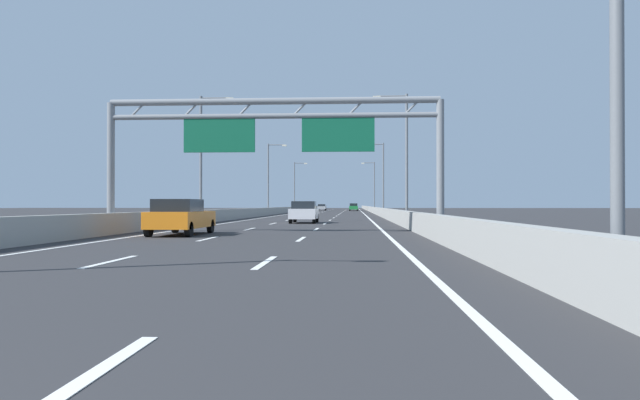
% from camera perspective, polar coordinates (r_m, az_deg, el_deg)
% --- Properties ---
extents(ground_plane, '(260.00, 260.00, 0.00)m').
position_cam_1_polar(ground_plane, '(100.76, 1.18, -1.20)').
color(ground_plane, '#2D2D30').
extents(lane_dash_left_1, '(0.16, 3.00, 0.01)m').
position_cam_1_polar(lane_dash_left_1, '(14.39, -19.76, -5.68)').
color(lane_dash_left_1, white).
rests_on(lane_dash_left_1, ground_plane).
extents(lane_dash_left_2, '(0.16, 3.00, 0.01)m').
position_cam_1_polar(lane_dash_left_2, '(22.92, -10.88, -3.74)').
color(lane_dash_left_2, white).
rests_on(lane_dash_left_2, ground_plane).
extents(lane_dash_left_3, '(0.16, 3.00, 0.01)m').
position_cam_1_polar(lane_dash_left_3, '(31.71, -6.87, -2.83)').
color(lane_dash_left_3, white).
rests_on(lane_dash_left_3, ground_plane).
extents(lane_dash_left_4, '(0.16, 3.00, 0.01)m').
position_cam_1_polar(lane_dash_left_4, '(40.59, -4.62, -2.31)').
color(lane_dash_left_4, white).
rests_on(lane_dash_left_4, ground_plane).
extents(lane_dash_left_5, '(0.16, 3.00, 0.01)m').
position_cam_1_polar(lane_dash_left_5, '(49.52, -3.17, -1.98)').
color(lane_dash_left_5, white).
rests_on(lane_dash_left_5, ground_plane).
extents(lane_dash_left_6, '(0.16, 3.00, 0.01)m').
position_cam_1_polar(lane_dash_left_6, '(58.47, -2.17, -1.74)').
color(lane_dash_left_6, white).
rests_on(lane_dash_left_6, ground_plane).
extents(lane_dash_left_7, '(0.16, 3.00, 0.01)m').
position_cam_1_polar(lane_dash_left_7, '(67.43, -1.43, -1.57)').
color(lane_dash_left_7, white).
rests_on(lane_dash_left_7, ground_plane).
extents(lane_dash_left_8, '(0.16, 3.00, 0.01)m').
position_cam_1_polar(lane_dash_left_8, '(76.40, -0.87, -1.44)').
color(lane_dash_left_8, white).
rests_on(lane_dash_left_8, ground_plane).
extents(lane_dash_left_9, '(0.16, 3.00, 0.01)m').
position_cam_1_polar(lane_dash_left_9, '(85.38, -0.43, -1.34)').
color(lane_dash_left_9, white).
rests_on(lane_dash_left_9, ground_plane).
extents(lane_dash_left_10, '(0.16, 3.00, 0.01)m').
position_cam_1_polar(lane_dash_left_10, '(94.36, -0.07, -1.25)').
color(lane_dash_left_10, white).
rests_on(lane_dash_left_10, ground_plane).
extents(lane_dash_left_11, '(0.16, 3.00, 0.01)m').
position_cam_1_polar(lane_dash_left_11, '(103.34, 0.23, -1.18)').
color(lane_dash_left_11, white).
rests_on(lane_dash_left_11, ground_plane).
extents(lane_dash_left_12, '(0.16, 3.00, 0.01)m').
position_cam_1_polar(lane_dash_left_12, '(112.33, 0.48, -1.12)').
color(lane_dash_left_12, white).
rests_on(lane_dash_left_12, ground_plane).
extents(lane_dash_left_13, '(0.16, 3.00, 0.01)m').
position_cam_1_polar(lane_dash_left_13, '(121.32, 0.69, -1.07)').
color(lane_dash_left_13, white).
rests_on(lane_dash_left_13, ground_plane).
extents(lane_dash_left_14, '(0.16, 3.00, 0.01)m').
position_cam_1_polar(lane_dash_left_14, '(130.31, 0.88, -1.03)').
color(lane_dash_left_14, white).
rests_on(lane_dash_left_14, ground_plane).
extents(lane_dash_left_15, '(0.16, 3.00, 0.01)m').
position_cam_1_polar(lane_dash_left_15, '(139.30, 1.04, -0.99)').
color(lane_dash_left_15, white).
rests_on(lane_dash_left_15, ground_plane).
extents(lane_dash_left_16, '(0.16, 3.00, 0.01)m').
position_cam_1_polar(lane_dash_left_16, '(148.29, 1.18, -0.96)').
color(lane_dash_left_16, white).
rests_on(lane_dash_left_16, ground_plane).
extents(lane_dash_left_17, '(0.16, 3.00, 0.01)m').
position_cam_1_polar(lane_dash_left_17, '(157.29, 1.30, -0.93)').
color(lane_dash_left_17, white).
rests_on(lane_dash_left_17, ground_plane).
extents(lane_dash_right_0, '(0.16, 3.00, 0.01)m').
position_cam_1_polar(lane_dash_right_0, '(4.83, -22.51, -16.26)').
color(lane_dash_right_0, white).
rests_on(lane_dash_right_0, ground_plane).
extents(lane_dash_right_1, '(0.16, 3.00, 0.01)m').
position_cam_1_polar(lane_dash_right_1, '(13.40, -5.37, -6.09)').
color(lane_dash_right_1, white).
rests_on(lane_dash_right_1, ground_plane).
extents(lane_dash_right_2, '(0.16, 3.00, 0.01)m').
position_cam_1_polar(lane_dash_right_2, '(22.31, -1.86, -3.84)').
color(lane_dash_right_2, white).
rests_on(lane_dash_right_2, ground_plane).
extents(lane_dash_right_3, '(0.16, 3.00, 0.01)m').
position_cam_1_polar(lane_dash_right_3, '(31.27, -0.36, -2.87)').
color(lane_dash_right_3, white).
rests_on(lane_dash_right_3, ground_plane).
extents(lane_dash_right_4, '(0.16, 3.00, 0.01)m').
position_cam_1_polar(lane_dash_right_4, '(40.25, 0.47, -2.33)').
color(lane_dash_right_4, white).
rests_on(lane_dash_right_4, ground_plane).
extents(lane_dash_right_5, '(0.16, 3.00, 0.01)m').
position_cam_1_polar(lane_dash_right_5, '(49.24, 1.00, -1.99)').
color(lane_dash_right_5, white).
rests_on(lane_dash_right_5, ground_plane).
extents(lane_dash_right_6, '(0.16, 3.00, 0.01)m').
position_cam_1_polar(lane_dash_right_6, '(58.23, 1.36, -1.75)').
color(lane_dash_right_6, white).
rests_on(lane_dash_right_6, ground_plane).
extents(lane_dash_right_7, '(0.16, 3.00, 0.01)m').
position_cam_1_polar(lane_dash_right_7, '(67.22, 1.63, -1.58)').
color(lane_dash_right_7, white).
rests_on(lane_dash_right_7, ground_plane).
extents(lane_dash_right_8, '(0.16, 3.00, 0.01)m').
position_cam_1_polar(lane_dash_right_8, '(76.22, 1.83, -1.44)').
color(lane_dash_right_8, white).
rests_on(lane_dash_right_8, ground_plane).
extents(lane_dash_right_9, '(0.16, 3.00, 0.01)m').
position_cam_1_polar(lane_dash_right_9, '(85.21, 1.99, -1.34)').
color(lane_dash_right_9, white).
rests_on(lane_dash_right_9, ground_plane).
extents(lane_dash_right_10, '(0.16, 3.00, 0.01)m').
position_cam_1_polar(lane_dash_right_10, '(94.21, 2.12, -1.25)').
color(lane_dash_right_10, white).
rests_on(lane_dash_right_10, ground_plane).
extents(lane_dash_right_11, '(0.16, 3.00, 0.01)m').
position_cam_1_polar(lane_dash_right_11, '(103.21, 2.23, -1.18)').
color(lane_dash_right_11, white).
rests_on(lane_dash_right_11, ground_plane).
extents(lane_dash_right_12, '(0.16, 3.00, 0.01)m').
position_cam_1_polar(lane_dash_right_12, '(112.21, 2.32, -1.12)').
color(lane_dash_right_12, white).
rests_on(lane_dash_right_12, ground_plane).
extents(lane_dash_right_13, '(0.16, 3.00, 0.01)m').
position_cam_1_polar(lane_dash_right_13, '(121.20, 2.39, -1.07)').
color(lane_dash_right_13, white).
rests_on(lane_dash_right_13, ground_plane).
extents(lane_dash_right_14, '(0.16, 3.00, 0.01)m').
position_cam_1_polar(lane_dash_right_14, '(130.20, 2.46, -1.03)').
color(lane_dash_right_14, white).
rests_on(lane_dash_right_14, ground_plane).
extents(lane_dash_right_15, '(0.16, 3.00, 0.01)m').
position_cam_1_polar(lane_dash_right_15, '(139.20, 2.52, -0.99)').
color(lane_dash_right_15, white).
rests_on(lane_dash_right_15, ground_plane).
extents(lane_dash_right_16, '(0.16, 3.00, 0.01)m').
position_cam_1_polar(lane_dash_right_16, '(148.20, 2.57, -0.96)').
color(lane_dash_right_16, white).
rests_on(lane_dash_right_16, ground_plane).
extents(lane_dash_right_17, '(0.16, 3.00, 0.01)m').
position_cam_1_polar(lane_dash_right_17, '(157.20, 2.61, -0.93)').
color(lane_dash_right_17, white).
rests_on(lane_dash_right_17, ground_plane).
extents(edge_line_left, '(0.16, 176.00, 0.01)m').
position_cam_1_polar(edge_line_left, '(89.15, -2.49, -1.30)').
color(edge_line_left, white).
rests_on(edge_line_left, ground_plane).
extents(edge_line_right, '(0.16, 176.00, 0.01)m').
position_cam_1_polar(edge_line_right, '(88.70, 4.27, -1.30)').
color(edge_line_right, white).
rests_on(edge_line_right, ground_plane).
extents(barrier_left, '(0.45, 220.00, 0.95)m').
position_cam_1_polar(barrier_left, '(111.20, -2.18, -0.89)').
color(barrier_left, '#9E9E99').
rests_on(barrier_left, ground_plane).
extents(barrier_right, '(0.45, 220.00, 0.95)m').
position_cam_1_polar(barrier_right, '(110.73, 4.94, -0.89)').
color(barrier_right, '#9E9E99').
rests_on(barrier_right, ground_plane).
extents(sign_gantry, '(15.99, 0.36, 6.36)m').
position_cam_1_polar(sign_gantry, '(27.74, -4.50, 6.76)').
color(sign_gantry, gray).
rests_on(sign_gantry, ground_plane).
extents(streetlamp_left_mid, '(2.58, 0.28, 9.50)m').
position_cam_1_polar(streetlamp_left_mid, '(44.89, -11.27, 4.76)').
color(streetlamp_left_mid, slate).
rests_on(streetlamp_left_mid, ground_plane).
extents(streetlamp_right_mid, '(2.58, 0.28, 9.50)m').
position_cam_1_polar(streetlamp_right_mid, '(43.60, 8.16, 4.91)').
color(streetlamp_right_mid, slate).
rests_on(streetlamp_right_mid, ground_plane).
extents(streetlamp_left_far, '(2.58, 0.28, 9.50)m').
position_cam_1_polar(streetlamp_left_far, '(78.60, -4.92, 2.52)').
color(streetlamp_left_far, slate).
rests_on(streetlamp_left_far, ground_plane).
extents(streetlamp_right_far, '(2.58, 0.28, 9.50)m').
position_cam_1_polar(streetlamp_right_far, '(77.87, 6.03, 2.55)').
color(streetlamp_right_far, slate).
rests_on(streetlamp_right_far, ground_plane).
extents(streetlamp_left_distant, '(2.58, 0.28, 9.50)m').
position_cam_1_polar(streetlamp_left_distant, '(112.74, -2.40, 1.62)').
color(streetlamp_left_distant, slate).
rests_on(streetlamp_left_distant, ground_plane).
extents(streetlamp_right_distant, '(2.58, 0.28, 9.50)m').
position_cam_1_polar(streetlamp_right_distant, '(112.24, 5.21, 1.63)').
color(streetlamp_right_distant, slate).
rests_on(streetlamp_right_distant, ground_plane).
extents(orange_car, '(1.89, 4.67, 1.56)m').
position_cam_1_polar(orange_car, '(26.12, -13.44, -1.59)').
color(orange_car, orange).
rests_on(orange_car, ground_plane).
extents(white_car, '(1.87, 4.13, 1.56)m').
position_cam_1_polar(white_car, '(41.92, -1.56, -1.18)').
color(white_car, silver).
rests_on(white_car, ground_plane).
extents(silver_car, '(1.85, 4.37, 1.42)m').
position_cam_1_polar(silver_car, '(131.96, 0.18, -0.71)').
color(silver_car, '#A8ADB2').
rests_on(silver_car, ground_plane).
extents(green_car, '(1.82, 4.61, 1.58)m').
position_cam_1_polar(green_car, '(122.80, 3.30, -0.69)').
color(green_car, '#1E7A38').
rests_on(green_car, ground_plane).
extents(red_car, '(1.83, 4.13, 1.44)m').
position_cam_1_polar(red_car, '(131.44, 3.30, -0.71)').
color(red_car, red).
rests_on(red_car, ground_plane).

